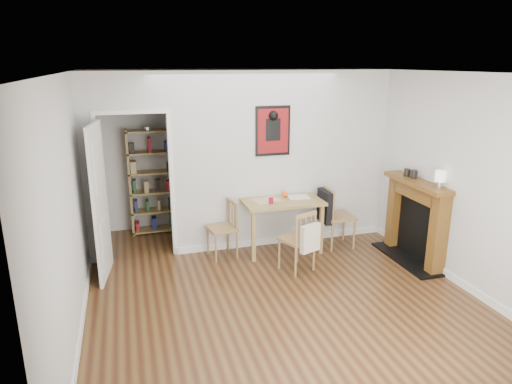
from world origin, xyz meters
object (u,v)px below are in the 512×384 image
object	(u,v)px
ceramic_jar_a	(414,174)
dining_table	(281,206)
mantel_lamp	(440,177)
ceramic_jar_b	(407,172)
fireplace	(416,218)
chair_front	(298,240)
chair_right	(337,216)
bookshelf	(152,182)
orange_fruit	(285,194)
notebook	(298,197)
red_glass	(271,200)
chair_left	(222,229)

from	to	relation	value
ceramic_jar_a	dining_table	bearing A→B (deg)	156.53
mantel_lamp	ceramic_jar_b	world-z (taller)	mantel_lamp
dining_table	fireplace	size ratio (longest dim) A/B	0.92
dining_table	ceramic_jar_a	size ratio (longest dim) A/B	9.74
dining_table	chair_front	size ratio (longest dim) A/B	1.35
ceramic_jar_b	chair_front	bearing A→B (deg)	-175.86
chair_right	bookshelf	distance (m)	3.00
orange_fruit	notebook	bearing A→B (deg)	-24.14
orange_fruit	dining_table	bearing A→B (deg)	-130.87
chair_front	ceramic_jar_a	size ratio (longest dim) A/B	7.23
chair_front	mantel_lamp	xyz separation A→B (m)	(1.72, -0.51, 0.86)
red_glass	mantel_lamp	distance (m)	2.25
dining_table	bookshelf	world-z (taller)	bookshelf
ceramic_jar_a	chair_right	bearing A→B (deg)	142.82
mantel_lamp	chair_front	bearing A→B (deg)	163.48
red_glass	notebook	distance (m)	0.50
mantel_lamp	ceramic_jar_a	xyz separation A→B (m)	(-0.03, 0.50, -0.08)
bookshelf	orange_fruit	distance (m)	2.21
fireplace	ceramic_jar_a	xyz separation A→B (m)	(-0.02, 0.12, 0.60)
dining_table	chair_front	distance (m)	0.76
chair_left	dining_table	bearing A→B (deg)	0.00
chair_right	fireplace	bearing A→B (deg)	-41.63
chair_right	orange_fruit	world-z (taller)	chair_right
notebook	mantel_lamp	distance (m)	1.98
fireplace	orange_fruit	size ratio (longest dim) A/B	14.55
bookshelf	dining_table	bearing A→B (deg)	-36.44
mantel_lamp	ceramic_jar_b	xyz separation A→B (m)	(-0.05, 0.63, -0.08)
chair_front	fireplace	xyz separation A→B (m)	(1.71, -0.13, 0.18)
red_glass	mantel_lamp	size ratio (longest dim) A/B	0.39
notebook	ceramic_jar_b	size ratio (longest dim) A/B	2.86
bookshelf	notebook	xyz separation A→B (m)	(2.03, -1.27, -0.05)
chair_right	orange_fruit	bearing A→B (deg)	163.98
chair_left	fireplace	xyz separation A→B (m)	(2.59, -0.85, 0.20)
fireplace	chair_front	bearing A→B (deg)	175.64
ceramic_jar_a	mantel_lamp	bearing A→B (deg)	-86.45
chair_right	orange_fruit	size ratio (longest dim) A/B	10.77
fireplace	chair_right	bearing A→B (deg)	138.37
chair_left	chair_front	size ratio (longest dim) A/B	0.98
orange_fruit	chair_right	bearing A→B (deg)	-16.02
chair_front	notebook	world-z (taller)	chair_front
bookshelf	orange_fruit	size ratio (longest dim) A/B	19.88
dining_table	bookshelf	bearing A→B (deg)	143.56
chair_right	notebook	xyz separation A→B (m)	(-0.59, 0.14, 0.31)
red_glass	mantel_lamp	xyz separation A→B (m)	(1.91, -1.10, 0.47)
bookshelf	ceramic_jar_b	bearing A→B (deg)	-29.09
dining_table	chair_right	distance (m)	0.89
dining_table	ceramic_jar_a	bearing A→B (deg)	-23.47
mantel_lamp	ceramic_jar_b	distance (m)	0.64
fireplace	ceramic_jar_b	bearing A→B (deg)	99.53
notebook	ceramic_jar_b	distance (m)	1.58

